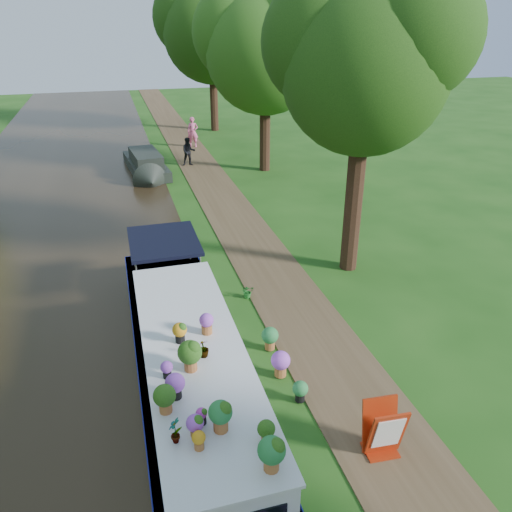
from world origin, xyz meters
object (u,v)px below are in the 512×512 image
Objects in this scene: pedestrian_pink at (193,132)px; sandwich_board at (383,432)px; pedestrian_dark at (189,152)px; plant_boat at (197,390)px; second_boat at (146,164)px.

sandwich_board is at bearing -77.74° from pedestrian_pink.
pedestrian_dark is at bearing 94.79° from sandwich_board.
plant_boat is 24.19m from pedestrian_pink.
pedestrian_dark is (2.91, 19.58, -0.05)m from plant_boat.
plant_boat is at bearing -85.54° from pedestrian_pink.
pedestrian_pink is (0.62, 25.64, 0.42)m from sandwich_board.
pedestrian_dark is at bearing -88.80° from pedestrian_pink.
second_boat is at bearing -159.65° from pedestrian_dark.
second_boat is at bearing 101.51° from sandwich_board.
plant_boat reaches higher than second_boat.
plant_boat is at bearing -97.24° from second_boat.
pedestrian_pink is 4.41m from pedestrian_dark.
second_boat is 2.57m from pedestrian_dark.
plant_boat is 8.71× the size of pedestrian_dark.
second_boat is at bearing -109.68° from pedestrian_pink.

